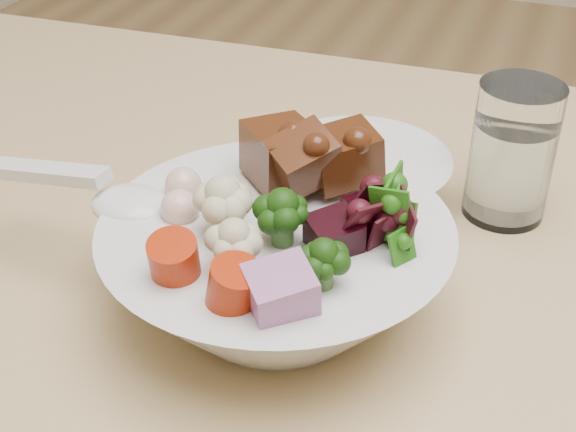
# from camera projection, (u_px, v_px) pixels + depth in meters

# --- Properties ---
(dining_table) EXTENTS (1.60, 0.94, 0.73)m
(dining_table) POSITION_uv_depth(u_px,v_px,m) (515.00, 400.00, 0.62)
(dining_table) COLOR tan
(dining_table) RESTS_ON ground
(food_bowl) EXTENTS (0.25, 0.25, 0.14)m
(food_bowl) POSITION_uv_depth(u_px,v_px,m) (280.00, 261.00, 0.58)
(food_bowl) COLOR silver
(food_bowl) RESTS_ON dining_table
(soup_spoon) EXTENTS (0.17, 0.05, 0.03)m
(soup_spoon) POSITION_uv_depth(u_px,v_px,m) (107.00, 196.00, 0.59)
(soup_spoon) COLOR silver
(soup_spoon) RESTS_ON food_bowl
(water_glass) EXTENTS (0.07, 0.07, 0.12)m
(water_glass) POSITION_uv_depth(u_px,v_px,m) (511.00, 157.00, 0.67)
(water_glass) COLOR white
(water_glass) RESTS_ON dining_table
(side_bowl) EXTENTS (0.16, 0.16, 0.05)m
(side_bowl) POSITION_uv_depth(u_px,v_px,m) (358.00, 183.00, 0.70)
(side_bowl) COLOR silver
(side_bowl) RESTS_ON dining_table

